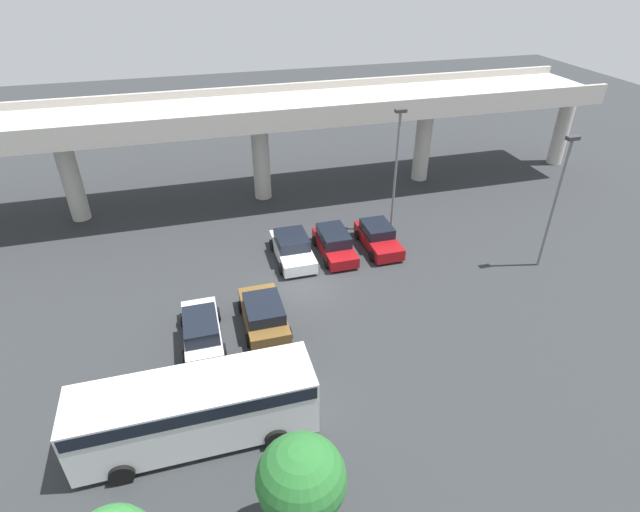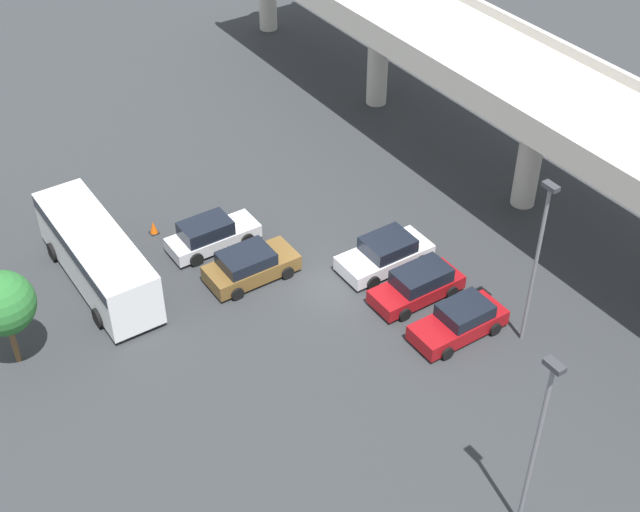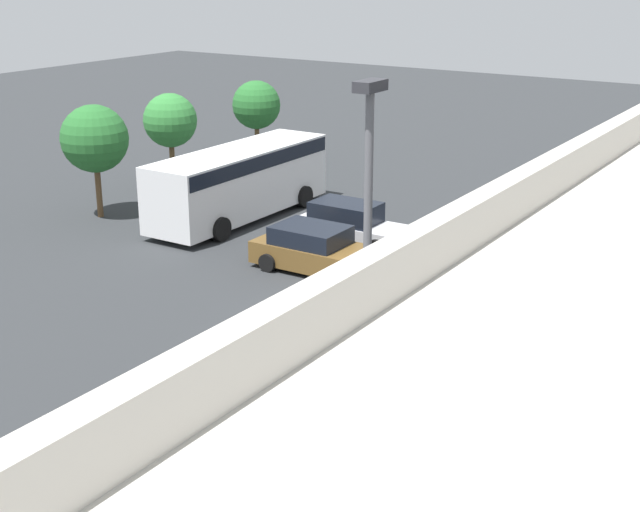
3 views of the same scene
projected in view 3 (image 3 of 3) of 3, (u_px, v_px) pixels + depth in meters
The scene contains 12 objects.
ground_plane at pixel (345, 311), 26.89m from camera, with size 111.24×111.24×0.00m, color #2D3033.
parked_car_0 at pixel (352, 225), 32.83m from camera, with size 1.98×4.54×1.58m.
parked_car_1 at pixel (315, 250), 30.15m from camera, with size 2.22×4.37×1.53m.
parked_car_2 at pixel (434, 311), 24.92m from camera, with size 2.26×4.57×1.58m.
parked_car_3 at pixel (385, 344), 22.89m from camera, with size 2.03×4.41×1.52m.
parked_car_4 at pixel (325, 388), 20.58m from camera, with size 2.06×4.37×1.50m.
shuttle_bus at pixel (240, 178), 35.81m from camera, with size 9.08×2.79×2.84m.
lamp_post_near_aisle at pixel (367, 260), 16.80m from camera, with size 0.70×0.35×8.11m.
tree_front_left at pixel (256, 105), 44.84m from camera, with size 2.43×2.43×4.24m.
tree_front_centre at pixel (170, 121), 40.09m from camera, with size 2.43×2.43×4.34m.
tree_front_right at pixel (95, 139), 35.53m from camera, with size 2.71×2.71×4.60m.
traffic_cone at pixel (344, 212), 36.00m from camera, with size 0.44×0.44×0.70m.
Camera 3 is at (21.36, 12.88, 10.21)m, focal length 50.00 mm.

